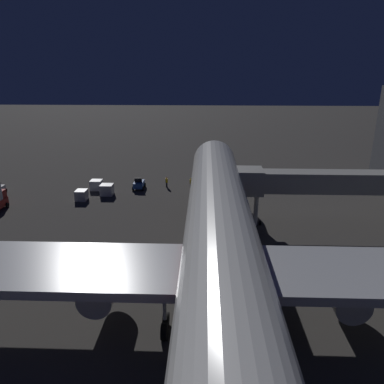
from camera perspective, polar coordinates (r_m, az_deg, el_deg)
ground_plane at (r=41.36m, az=3.74°, el=-8.71°), size 320.00×320.00×0.00m
airliner_at_gate at (r=27.11m, az=4.73°, el=-10.78°), size 54.62×67.24×20.39m
jet_bridge at (r=47.20m, az=17.88°, el=1.49°), size 21.51×3.40×7.31m
pushback_tug at (r=61.20m, az=-8.17°, el=1.18°), size 1.86×2.65×1.95m
baggage_container_mid_row at (r=62.18m, az=-14.51°, el=1.06°), size 1.81×1.68×1.61m
baggage_container_far_row at (r=57.93m, az=-16.66°, el=-0.46°), size 1.59×1.78×1.55m
baggage_container_spare at (r=59.19m, az=-12.97°, el=0.34°), size 1.89×1.77×1.70m
ground_crew_near_nose_gear at (r=61.56m, az=-3.93°, el=1.61°), size 0.40×0.40×1.75m
ground_crew_by_belt_loader at (r=60.65m, az=-0.17°, el=1.42°), size 0.40×0.40×1.80m
traffic_cone_nose_port at (r=58.96m, az=5.41°, el=0.09°), size 0.36×0.36×0.55m
traffic_cone_nose_starboard at (r=58.86m, az=1.13°, el=0.14°), size 0.36×0.36×0.55m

